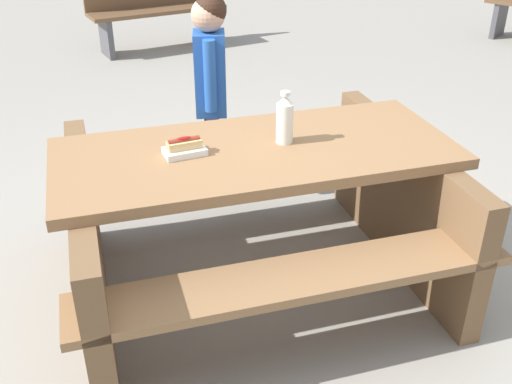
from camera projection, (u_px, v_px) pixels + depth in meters
name	position (u px, v px, depth m)	size (l,w,h in m)	color
ground_plane	(256.00, 282.00, 3.05)	(30.00, 30.00, 0.00)	gray
picnic_table	(256.00, 207.00, 2.84)	(2.03, 1.72, 0.75)	olive
soda_bottle	(284.00, 119.00, 2.69)	(0.08, 0.08, 0.24)	silver
hotdog_tray	(184.00, 148.00, 2.62)	(0.19, 0.12, 0.08)	white
child_in_coat	(211.00, 74.00, 3.44)	(0.24, 0.29, 1.25)	#262633
park_bench_mid	(155.00, 7.00, 6.63)	(1.51, 0.43, 0.85)	brown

